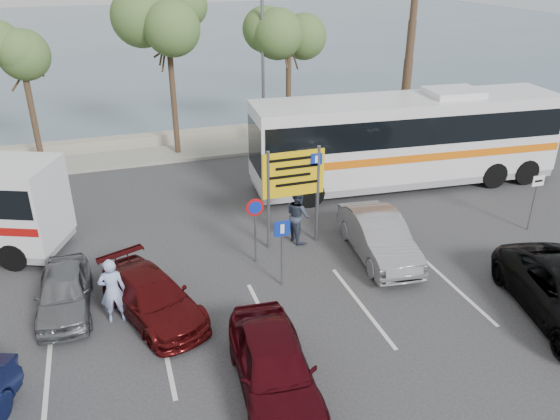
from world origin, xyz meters
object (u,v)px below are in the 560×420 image
object	(u,v)px
direction_sign	(294,181)
pedestrian_far	(298,215)
coach_bus_right	(405,143)
car_red	(274,366)
pedestrian_near	(113,291)
car_silver_b	(379,237)
car_silver_a	(64,292)
car_maroon	(152,297)
street_lamp_right	(263,61)

from	to	relation	value
direction_sign	pedestrian_far	bearing A→B (deg)	39.26
coach_bus_right	car_red	distance (m)	14.05
direction_sign	pedestrian_near	size ratio (longest dim) A/B	1.81
direction_sign	car_silver_b	world-z (taller)	direction_sign
pedestrian_far	car_red	bearing A→B (deg)	146.39
car_silver_a	car_maroon	world-z (taller)	car_silver_a
car_maroon	car_silver_b	world-z (taller)	car_silver_b
car_maroon	pedestrian_near	distance (m)	1.11
pedestrian_near	street_lamp_right	bearing A→B (deg)	-121.34
direction_sign	car_silver_b	bearing A→B (deg)	-34.22
car_maroon	pedestrian_far	bearing A→B (deg)	7.42
street_lamp_right	car_red	xyz separation A→B (m)	(-4.80, -17.02, -3.86)
direction_sign	car_silver_a	size ratio (longest dim) A/B	0.99
car_silver_a	car_silver_b	size ratio (longest dim) A/B	0.81
direction_sign	car_silver_a	world-z (taller)	direction_sign
car_silver_b	pedestrian_near	xyz separation A→B (m)	(-8.74, -0.98, 0.25)
car_silver_b	car_maroon	bearing A→B (deg)	-166.22
direction_sign	pedestrian_far	size ratio (longest dim) A/B	1.79
direction_sign	pedestrian_near	distance (m)	6.95
car_maroon	coach_bus_right	bearing A→B (deg)	8.00
coach_bus_right	car_silver_a	size ratio (longest dim) A/B	3.72
street_lamp_right	car_silver_b	size ratio (longest dim) A/B	1.78
direction_sign	car_red	bearing A→B (deg)	-112.72
car_silver_a	pedestrian_near	distance (m)	1.72
car_silver_b	coach_bus_right	bearing A→B (deg)	59.67
direction_sign	car_maroon	distance (m)	6.16
coach_bus_right	car_maroon	size ratio (longest dim) A/B	3.18
coach_bus_right	pedestrian_far	world-z (taller)	coach_bus_right
car_red	pedestrian_far	distance (m)	7.56
direction_sign	car_silver_b	distance (m)	3.46
coach_bus_right	pedestrian_near	distance (m)	14.31
car_silver_a	car_silver_b	bearing A→B (deg)	1.15
street_lamp_right	car_red	bearing A→B (deg)	-105.75
street_lamp_right	direction_sign	xyz separation A→B (m)	(-2.00, -10.32, -2.17)
car_maroon	pedestrian_near	bearing A→B (deg)	154.38
coach_bus_right	pedestrian_far	bearing A→B (deg)	-150.36
pedestrian_near	car_red	bearing A→B (deg)	131.64
car_silver_b	pedestrian_near	world-z (taller)	pedestrian_near
direction_sign	car_red	world-z (taller)	direction_sign
pedestrian_far	coach_bus_right	bearing A→B (deg)	-70.05
car_silver_a	pedestrian_far	distance (m)	8.10
car_red	car_maroon	bearing A→B (deg)	125.88
car_silver_a	pedestrian_far	xyz separation A→B (m)	(7.86, 1.91, 0.38)
direction_sign	car_silver_b	size ratio (longest dim) A/B	0.80
street_lamp_right	car_silver_b	xyz separation A→B (m)	(0.50, -12.02, -3.86)
car_silver_a	car_maroon	xyz separation A→B (m)	(2.40, -1.07, -0.00)
car_silver_a	pedestrian_near	world-z (taller)	pedestrian_near
direction_sign	pedestrian_far	xyz separation A→B (m)	(0.26, 0.21, -1.42)
car_silver_a	car_red	world-z (taller)	car_red
coach_bus_right	pedestrian_far	xyz separation A→B (m)	(-6.24, -3.55, -0.94)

